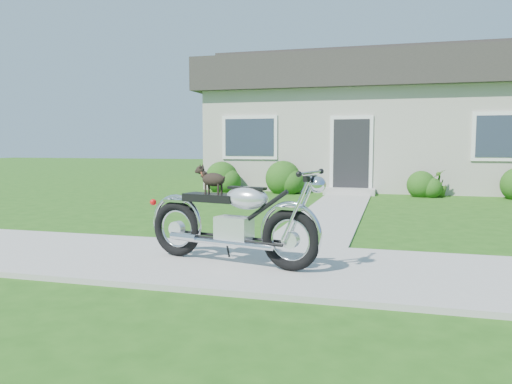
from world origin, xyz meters
The scene contains 8 objects.
ground centered at (0.00, 0.00, 0.00)m, with size 80.00×80.00×0.00m, color #235114.
sidewalk centered at (0.00, 0.00, 0.02)m, with size 24.00×2.20×0.04m, color #9E9B93.
walkway centered at (-1.50, 5.00, 0.01)m, with size 1.20×8.00×0.03m, color #9E9B93.
house centered at (0.00, 11.99, 2.16)m, with size 12.60×7.03×4.50m.
shrub_row centered at (-0.12, 8.50, 0.41)m, with size 10.90×1.06×1.06m.
potted_plant_left centered at (-3.39, 8.55, 0.33)m, with size 0.60×0.52×0.67m, color #175A1F.
potted_plant_right centered at (0.84, 8.55, 0.36)m, with size 0.41×0.41×0.72m, color #305B19.
motorcycle_with_dog centered at (-2.07, -0.12, 0.53)m, with size 2.19×0.82×1.10m.
Camera 1 is at (-0.37, -5.40, 1.38)m, focal length 35.00 mm.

